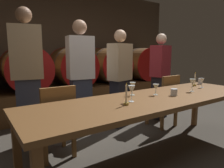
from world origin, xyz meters
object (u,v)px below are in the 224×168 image
object	(u,v)px
guest_center_left	(81,77)
wine_barrel_far_right	(139,64)
guest_center_right	(120,78)
wine_glass_far_left	(132,90)
dining_table	(153,102)
wine_barrel_center	(72,67)
wine_barrel_right	(109,65)
chair_right	(165,98)
cup_right	(200,81)
wine_glass_center	(156,87)
guest_far_right	(160,76)
wine_glass_far_right	(202,81)
cup_left	(174,92)
guest_far_left	(28,78)
candle_right	(195,82)
wine_glass_left	(133,86)
wine_glass_right	(192,83)
wine_barrel_left	(26,69)
chair_left	(56,119)
candle_left	(126,99)

from	to	relation	value
guest_center_left	wine_barrel_far_right	bearing A→B (deg)	-143.23
wine_barrel_far_right	guest_center_right	size ratio (longest dim) A/B	0.53
wine_glass_far_left	dining_table	bearing A→B (deg)	3.07
guest_center_right	wine_glass_far_left	size ratio (longest dim) A/B	9.36
wine_barrel_center	wine_barrel_far_right	xyz separation A→B (m)	(1.91, 0.00, 0.00)
wine_barrel_right	chair_right	size ratio (longest dim) A/B	0.98
dining_table	cup_right	world-z (taller)	cup_right
chair_right	wine_glass_center	size ratio (longest dim) A/B	6.57
wine_glass_far_left	guest_far_right	bearing A→B (deg)	33.43
wine_glass_far_right	cup_left	bearing A→B (deg)	-170.17
wine_glass_far_right	cup_left	world-z (taller)	wine_glass_far_right
guest_far_left	candle_right	size ratio (longest dim) A/B	8.42
wine_barrel_right	wine_glass_center	bearing A→B (deg)	-110.78
wine_barrel_right	guest_center_left	bearing A→B (deg)	-136.81
wine_barrel_center	wine_glass_center	bearing A→B (deg)	-89.39
guest_far_right	wine_glass_far_left	distance (m)	1.86
chair_right	wine_barrel_right	bearing A→B (deg)	-93.06
wine_glass_left	wine_glass_right	world-z (taller)	wine_glass_right
wine_barrel_left	cup_left	distance (m)	2.78
wine_barrel_center	candle_right	distance (m)	2.48
guest_far_left	candle_right	distance (m)	2.40
candle_right	cup_right	distance (m)	0.26
cup_left	dining_table	bearing A→B (deg)	164.82
wine_glass_left	guest_center_right	bearing A→B (deg)	62.37
wine_glass_center	guest_far_left	bearing A→B (deg)	139.54
wine_glass_center	candle_right	bearing A→B (deg)	7.44
wine_barrel_left	chair_left	bearing A→B (deg)	-92.29
wine_barrel_center	candle_left	size ratio (longest dim) A/B	3.82
wine_barrel_left	wine_glass_far_right	distance (m)	3.08
wine_glass_far_right	wine_glass_far_left	bearing A→B (deg)	-176.58
chair_left	chair_right	size ratio (longest dim) A/B	1.00
chair_right	wine_glass_right	bearing A→B (deg)	67.72
candle_left	wine_barrel_left	bearing A→B (deg)	98.33
wine_barrel_left	wine_barrel_center	distance (m)	0.95
wine_barrel_right	wine_glass_left	size ratio (longest dim) A/B	5.47
chair_left	wine_glass_center	world-z (taller)	chair_left
chair_left	candle_right	world-z (taller)	candle_right
guest_center_right	candle_right	distance (m)	1.17
wine_barrel_right	guest_center_right	size ratio (longest dim) A/B	0.53
chair_right	guest_center_right	bearing A→B (deg)	-36.01
chair_right	wine_glass_left	xyz separation A→B (m)	(-1.07, -0.41, 0.37)
wine_barrel_left	wine_glass_far_left	xyz separation A→B (m)	(0.51, -2.49, -0.07)
dining_table	guest_far_left	distance (m)	1.61
dining_table	guest_center_right	bearing A→B (deg)	73.52
wine_barrel_center	guest_far_right	size ratio (longest dim) A/B	0.54
guest_center_right	cup_right	xyz separation A→B (m)	(1.03, -0.81, -0.03)
chair_right	cup_right	bearing A→B (deg)	137.08
wine_glass_right	cup_left	xyz separation A→B (m)	(-0.41, -0.04, -0.08)
chair_left	guest_center_left	world-z (taller)	guest_center_left
wine_glass_left	wine_glass_far_left	bearing A→B (deg)	-132.07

